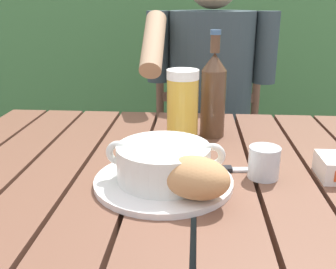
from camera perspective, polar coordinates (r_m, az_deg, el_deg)
name	(u,v)px	position (r m, az deg, el deg)	size (l,w,h in m)	color
dining_table	(166,212)	(0.89, -0.28, -11.22)	(1.10, 0.91, 0.74)	brown
hedge_backdrop	(191,23)	(2.57, 3.36, 15.98)	(3.71, 0.79, 2.34)	#42723F
chair_near_diner	(207,139)	(1.76, 5.71, -0.64)	(0.48, 0.43, 1.02)	brown
person_eating	(209,96)	(1.50, 6.07, 5.60)	(0.48, 0.47, 1.26)	#334246
serving_plate	(165,181)	(0.78, -0.42, -6.84)	(0.28, 0.28, 0.01)	white
soup_bowl	(165,162)	(0.77, -0.43, -3.97)	(0.23, 0.18, 0.08)	white
bread_roll	(196,177)	(0.70, 4.08, -6.29)	(0.15, 0.13, 0.07)	tan
beer_glass	(182,108)	(0.97, 2.13, 3.97)	(0.08, 0.08, 0.19)	gold
beer_bottle	(213,94)	(1.03, 6.65, 5.97)	(0.06, 0.06, 0.28)	#533724
water_glass_small	(264,162)	(0.82, 13.86, -3.99)	(0.06, 0.06, 0.07)	silver
table_knife	(231,169)	(0.85, 9.14, -5.05)	(0.16, 0.03, 0.01)	silver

